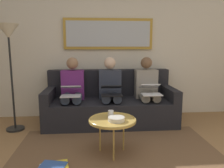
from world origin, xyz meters
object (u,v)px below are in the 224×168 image
(coffee_table, at_px, (112,121))
(magazine_stack, at_px, (54,167))
(laptop_white, at_px, (150,90))
(person_right, at_px, (73,89))
(standing_lamp, at_px, (9,43))
(person_left, at_px, (147,88))
(framed_mirror, at_px, (108,34))
(cup, at_px, (111,114))
(laptop_silver, at_px, (71,91))
(couch, at_px, (110,105))
(person_middle, at_px, (110,89))
(bowl, at_px, (116,119))
(laptop_black, at_px, (111,91))

(coffee_table, relative_size, magazine_stack, 1.71)
(coffee_table, xyz_separation_m, laptop_white, (-0.70, -0.92, 0.19))
(person_right, relative_size, standing_lamp, 0.69)
(person_left, bearing_deg, coffee_table, 58.61)
(framed_mirror, relative_size, cup, 18.19)
(coffee_table, distance_m, person_right, 1.30)
(laptop_white, xyz_separation_m, laptop_silver, (1.28, 0.01, 0.00))
(magazine_stack, bearing_deg, person_right, -93.64)
(couch, height_order, person_right, person_right)
(person_left, xyz_separation_m, person_middle, (0.64, 0.00, 0.00))
(bowl, height_order, standing_lamp, standing_lamp)
(laptop_black, bearing_deg, person_middle, -90.00)
(person_left, xyz_separation_m, laptop_black, (0.64, 0.24, 0.02))
(cup, distance_m, magazine_stack, 0.89)
(laptop_white, distance_m, person_right, 1.30)
(bowl, xyz_separation_m, person_right, (0.62, -1.21, 0.13))
(couch, height_order, laptop_black, couch)
(couch, bearing_deg, standing_lamp, 9.80)
(laptop_white, relative_size, standing_lamp, 0.23)
(person_right, xyz_separation_m, laptop_silver, (0.00, 0.24, 0.02))
(person_left, relative_size, person_middle, 1.00)
(person_right, bearing_deg, standing_lamp, 12.33)
(framed_mirror, relative_size, person_middle, 1.44)
(couch, relative_size, standing_lamp, 1.33)
(person_middle, relative_size, laptop_silver, 3.09)
(person_right, bearing_deg, magazine_stack, 86.36)
(cup, relative_size, laptop_silver, 0.24)
(laptop_silver, bearing_deg, bowl, 122.43)
(laptop_white, relative_size, person_middle, 0.33)
(laptop_black, bearing_deg, laptop_white, -179.33)
(laptop_black, bearing_deg, bowl, 88.85)
(cup, bearing_deg, couch, -93.77)
(cup, xyz_separation_m, laptop_silver, (0.57, -0.83, 0.14))
(cup, relative_size, standing_lamp, 0.05)
(cup, xyz_separation_m, bowl, (-0.06, 0.15, -0.02))
(person_left, distance_m, laptop_white, 0.23)
(couch, xyz_separation_m, person_middle, (0.00, 0.07, 0.30))
(bowl, xyz_separation_m, laptop_silver, (0.62, -0.98, 0.16))
(person_middle, xyz_separation_m, laptop_black, (0.00, 0.24, 0.02))
(framed_mirror, height_order, person_right, framed_mirror)
(cup, xyz_separation_m, standing_lamp, (1.48, -0.87, 0.88))
(person_middle, bearing_deg, person_left, 180.00)
(person_middle, distance_m, magazine_stack, 1.72)
(cup, xyz_separation_m, person_middle, (-0.07, -1.07, 0.11))
(framed_mirror, bearing_deg, laptop_black, 90.00)
(coffee_table, height_order, person_middle, person_middle)
(coffee_table, xyz_separation_m, person_right, (0.58, -1.15, 0.17))
(framed_mirror, xyz_separation_m, laptop_white, (-0.64, 0.69, -0.92))
(coffee_table, distance_m, person_middle, 1.16)
(bowl, xyz_separation_m, magazine_stack, (0.71, 0.23, -0.45))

